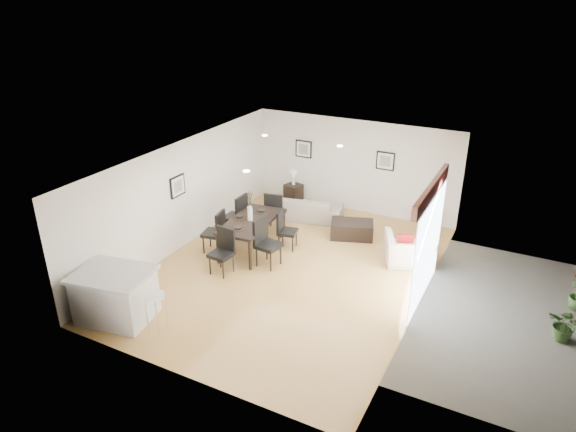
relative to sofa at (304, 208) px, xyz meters
The scene contains 27 objects.
ground 3.01m from the sofa, 69.97° to the right, with size 8.00×8.00×0.00m, color #AF8948.
wall_back 1.88m from the sofa, 49.10° to the left, with size 6.00×0.04×2.70m, color silver.
wall_front 6.97m from the sofa, 81.43° to the right, with size 6.00×0.04×2.70m, color silver.
wall_left 3.59m from the sofa, 125.03° to the right, with size 0.04×8.00×2.70m, color silver.
wall_right 5.02m from the sofa, 34.96° to the right, with size 0.04×8.00×2.70m, color silver.
ceiling 3.83m from the sofa, 69.97° to the right, with size 6.00×8.00×0.02m, color white.
sofa is the anchor object (origin of this frame).
armchair 3.59m from the sofa, 20.26° to the right, with size 1.12×0.98×0.73m, color beige.
courtyard_plant_a 7.26m from the sofa, 22.57° to the right, with size 0.59×0.51×0.65m, color #3E6029.
dining_table 2.41m from the sofa, 98.06° to the right, with size 1.15×2.03×0.81m.
dining_chair_wnear 3.01m from the sofa, 109.88° to the right, with size 0.57×0.57×1.09m.
dining_chair_wfar 2.15m from the sofa, 118.49° to the right, with size 0.53×0.53×1.17m.
dining_chair_enear 2.87m from the sofa, 83.00° to the right, with size 0.58×0.58×1.16m.
dining_chair_efar 1.93m from the sofa, 79.13° to the right, with size 0.53×0.53×1.01m.
dining_chair_head 3.58m from the sofa, 95.24° to the right, with size 0.52×0.52×1.08m.
dining_chair_foot 1.22m from the sofa, 105.24° to the right, with size 0.60×0.60×1.11m.
vase 2.51m from the sofa, 98.06° to the right, with size 0.97×1.48×0.75m.
coffee_table 1.75m from the sofa, 17.76° to the right, with size 1.09×0.65×0.44m, color black.
side_table 1.15m from the sofa, 131.27° to the left, with size 0.45×0.45×0.59m, color black.
table_lamp 1.28m from the sofa, 131.27° to the left, with size 0.23×0.23×0.43m.
cushion 3.54m from the sofa, 22.42° to the right, with size 0.36×0.11×0.36m, color maroon.
kitchen_island 6.17m from the sofa, 101.26° to the right, with size 1.65×1.38×1.03m.
bar_stool 6.06m from the sofa, 91.77° to the right, with size 0.38×0.38×0.83m.
framed_print_back_left 1.85m from the sofa, 116.41° to the left, with size 0.52×0.04×0.52m.
framed_print_back_right 2.61m from the sofa, 30.94° to the left, with size 0.52×0.04×0.52m.
framed_print_left_wall 3.83m from the sofa, 122.81° to the right, with size 0.04×0.52×0.52m.
sliding_door 4.90m from the sofa, 32.28° to the right, with size 0.12×2.70×2.57m.
Camera 1 is at (4.69, -9.27, 6.05)m, focal length 32.00 mm.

